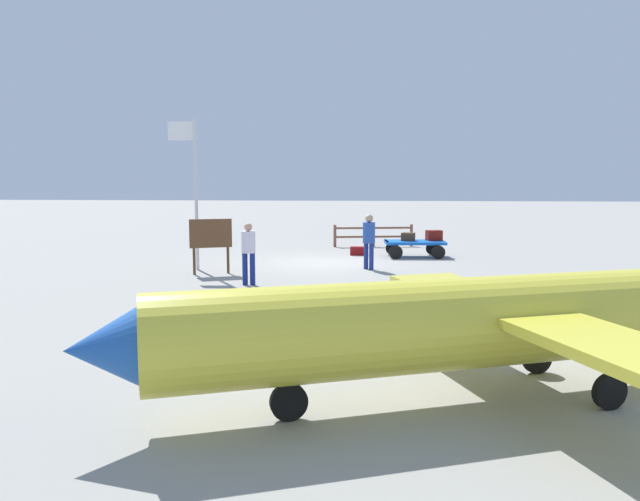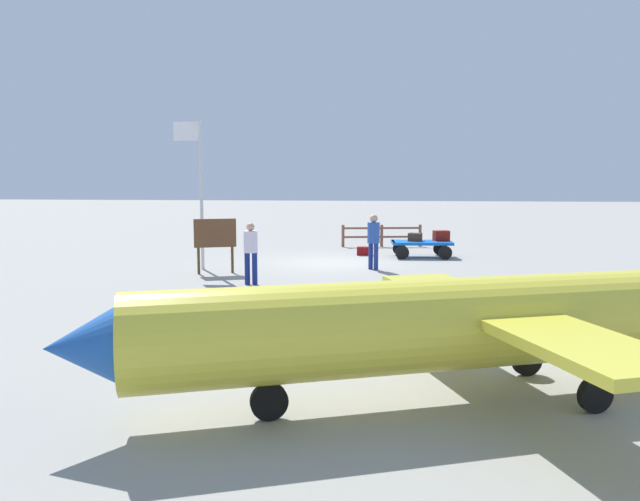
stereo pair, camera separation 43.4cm
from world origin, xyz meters
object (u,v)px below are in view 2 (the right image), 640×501
(suitcase_navy, at_px, (415,237))
(airplane_near, at_px, (479,321))
(suitcase_grey, at_px, (365,251))
(worker_trailing, at_px, (251,248))
(suitcase_maroon, at_px, (441,236))
(signboard, at_px, (215,237))
(luggage_cart, at_px, (421,245))
(worker_lead, at_px, (374,237))
(flagpole, at_px, (198,181))

(suitcase_navy, xyz_separation_m, airplane_near, (-0.20, 14.31, 0.30))
(suitcase_grey, xyz_separation_m, worker_trailing, (2.72, 6.63, 0.81))
(suitcase_maroon, height_order, signboard, signboard)
(airplane_near, bearing_deg, signboard, -57.60)
(luggage_cart, xyz_separation_m, signboard, (6.20, 4.50, 0.64))
(suitcase_grey, bearing_deg, suitcase_maroon, 177.47)
(luggage_cart, relative_size, worker_lead, 1.29)
(worker_trailing, height_order, flagpole, flagpole)
(luggage_cart, distance_m, suitcase_grey, 2.06)
(luggage_cart, xyz_separation_m, worker_trailing, (4.73, 6.28, 0.53))
(suitcase_maroon, bearing_deg, worker_trailing, 50.06)
(worker_trailing, bearing_deg, flagpole, -49.41)
(signboard, bearing_deg, airplane_near, 122.40)
(suitcase_navy, xyz_separation_m, signboard, (5.99, 4.55, 0.37))
(suitcase_navy, xyz_separation_m, worker_lead, (1.39, 3.23, 0.30))
(luggage_cart, relative_size, worker_trailing, 1.34)
(worker_lead, bearing_deg, suitcase_maroon, -124.28)
(suitcase_navy, height_order, airplane_near, airplane_near)
(suitcase_maroon, bearing_deg, suitcase_navy, 11.04)
(worker_lead, bearing_deg, luggage_cart, -116.74)
(suitcase_maroon, xyz_separation_m, airplane_near, (0.74, 14.49, 0.25))
(suitcase_navy, bearing_deg, signboard, 37.23)
(suitcase_navy, distance_m, signboard, 7.54)
(suitcase_maroon, distance_m, worker_lead, 4.14)
(suitcase_maroon, xyz_separation_m, suitcase_grey, (2.74, -0.12, -0.61))
(suitcase_grey, relative_size, worker_trailing, 0.34)
(suitcase_maroon, relative_size, suitcase_grey, 1.10)
(luggage_cart, relative_size, suitcase_maroon, 3.58)
(suitcase_grey, xyz_separation_m, airplane_near, (-2.00, 14.61, 0.86))
(suitcase_navy, distance_m, airplane_near, 14.31)
(suitcase_maroon, height_order, airplane_near, airplane_near)
(luggage_cart, bearing_deg, flagpole, 28.10)
(worker_trailing, relative_size, signboard, 1.01)
(luggage_cart, xyz_separation_m, suitcase_grey, (2.01, -0.35, -0.29))
(suitcase_navy, height_order, worker_lead, worker_lead)
(suitcase_maroon, bearing_deg, worker_lead, 55.72)
(suitcase_maroon, distance_m, worker_trailing, 8.50)
(worker_trailing, bearing_deg, suitcase_navy, -125.52)
(worker_lead, height_order, signboard, worker_lead)
(airplane_near, relative_size, flagpole, 2.11)
(luggage_cart, xyz_separation_m, suitcase_maroon, (-0.72, -0.23, 0.32))
(luggage_cart, height_order, flagpole, flagpole)
(suitcase_navy, relative_size, flagpole, 0.12)
(suitcase_navy, relative_size, signboard, 0.33)
(luggage_cart, bearing_deg, signboard, 35.98)
(suitcase_maroon, height_order, suitcase_navy, suitcase_maroon)
(luggage_cart, xyz_separation_m, worker_lead, (1.60, 3.18, 0.57))
(suitcase_navy, bearing_deg, worker_lead, 66.67)
(flagpole, height_order, signboard, flagpole)
(flagpole, bearing_deg, airplane_near, 123.27)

